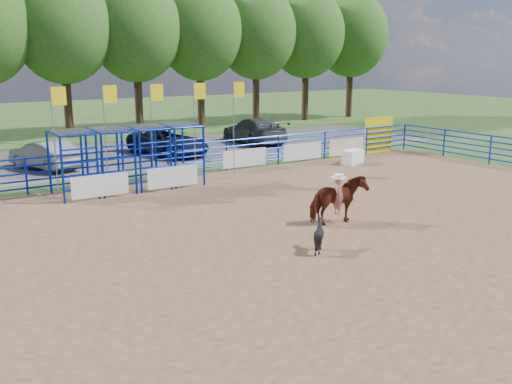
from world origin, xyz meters
TOP-DOWN VIEW (x-y plane):
  - ground at (0.00, 0.00)m, footprint 120.00×120.00m
  - arena_dirt at (0.00, 0.00)m, footprint 30.00×20.00m
  - gravel_strip at (0.00, 17.00)m, footprint 40.00×10.00m
  - announcer_table at (9.29, 8.12)m, footprint 1.46×1.04m
  - horse_and_rider at (1.57, 0.34)m, footprint 1.94×1.03m
  - calf at (-0.60, -1.39)m, footprint 0.86×0.77m
  - car_b at (-4.11, 15.20)m, footprint 2.80×4.42m
  - car_c at (2.59, 15.80)m, footprint 3.46×5.63m
  - car_d at (8.97, 16.88)m, footprint 2.62×5.64m
  - perimeter_fence at (0.00, 0.00)m, footprint 30.10×20.10m
  - chute_assembly at (-1.90, 8.84)m, footprint 19.32×2.41m
  - treeline at (0.00, 26.00)m, footprint 56.40×6.40m

SIDE VIEW (x-z plane):
  - ground at x=0.00m, z-range 0.00..0.00m
  - gravel_strip at x=0.00m, z-range 0.00..0.01m
  - arena_dirt at x=0.00m, z-range 0.00..0.02m
  - announcer_table at x=9.29m, z-range 0.02..0.73m
  - calf at x=-0.60m, z-range 0.02..0.92m
  - car_b at x=-4.11m, z-range 0.01..1.38m
  - car_c at x=2.59m, z-range 0.01..1.47m
  - perimeter_fence at x=0.00m, z-range 0.00..1.50m
  - car_d at x=8.97m, z-range 0.01..1.61m
  - horse_and_rider at x=1.57m, z-range -0.26..2.01m
  - chute_assembly at x=-1.90m, z-range -0.84..3.36m
  - treeline at x=0.00m, z-range 1.91..13.15m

